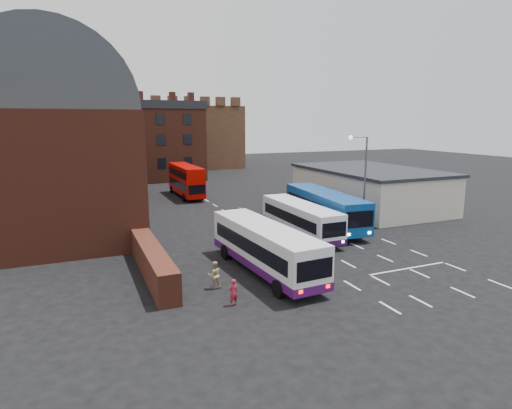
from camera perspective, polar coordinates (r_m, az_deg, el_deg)
name	(u,v)px	position (r m, az deg, el deg)	size (l,w,h in m)	color
ground	(316,264)	(28.60, 7.98, -7.91)	(180.00, 180.00, 0.00)	black
railway_station	(56,139)	(44.11, -25.17, 7.96)	(12.00, 28.00, 16.00)	#602B1E
forecourt_wall	(153,262)	(26.72, -13.60, -7.47)	(1.20, 10.00, 1.80)	#602B1E
cream_building	(369,188)	(47.68, 14.86, 2.17)	(10.40, 16.40, 4.25)	beige
brick_terrace	(129,145)	(69.64, -16.56, 7.57)	(22.00, 10.00, 11.00)	brown
castle_keep	(177,137)	(91.37, -10.54, 8.90)	(22.00, 22.00, 12.00)	brown
bus_white_outbound	(265,245)	(26.49, 1.19, -5.41)	(3.24, 10.91, 2.94)	silver
bus_white_inbound	(300,217)	(34.81, 5.92, -1.69)	(2.49, 9.85, 2.69)	white
bus_blue	(325,207)	(37.96, 9.15, -0.28)	(3.74, 11.74, 3.15)	navy
bus_red_double	(186,180)	(53.48, -9.32, 3.23)	(2.49, 9.67, 3.86)	#B70500
street_lamp	(362,173)	(37.46, 13.96, 4.05)	(1.55, 0.77, 8.07)	#4D4F53
pedestrian_red	(233,292)	(22.19, -3.06, -11.60)	(0.52, 0.34, 1.41)	maroon
pedestrian_beige	(214,275)	(24.36, -5.57, -9.32)	(0.77, 0.60, 1.58)	tan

